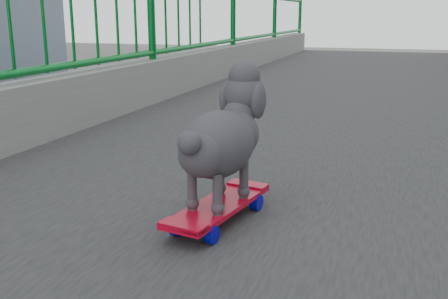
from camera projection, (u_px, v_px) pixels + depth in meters
skateboard at (219, 208)px, 1.61m from camera, size 0.22×0.48×0.06m
poodle at (223, 136)px, 1.58m from camera, size 0.24×0.46×0.38m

